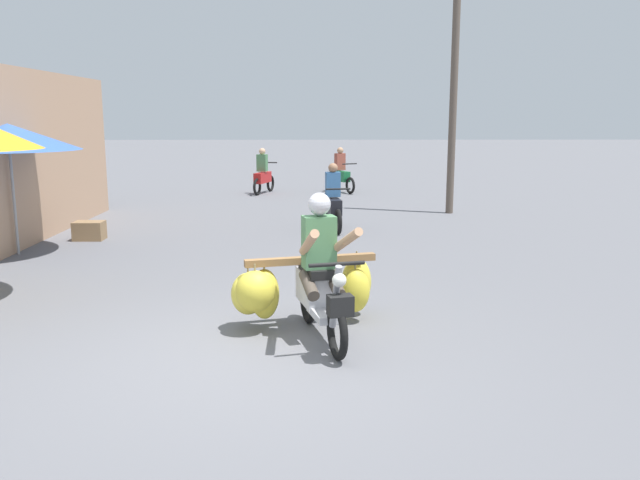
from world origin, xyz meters
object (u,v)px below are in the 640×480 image
object	(u,v)px
motorbike_main_loaded	(306,284)
motorbike_distant_ahead_right	(333,203)
utility_pole	(455,68)
market_umbrella_near_shop	(8,137)
produce_crate	(89,231)
motorbike_distant_far_ahead	(263,175)
motorbike_distant_ahead_left	(341,174)

from	to	relation	value
motorbike_main_loaded	motorbike_distant_ahead_right	size ratio (longest dim) A/B	1.21
utility_pole	motorbike_main_loaded	bearing A→B (deg)	-111.34
motorbike_main_loaded	utility_pole	bearing A→B (deg)	68.66
market_umbrella_near_shop	produce_crate	world-z (taller)	market_umbrella_near_shop
motorbike_distant_far_ahead	market_umbrella_near_shop	size ratio (longest dim) A/B	0.66
motorbike_main_loaded	motorbike_distant_ahead_left	world-z (taller)	motorbike_main_loaded
utility_pole	market_umbrella_near_shop	bearing A→B (deg)	-150.72
motorbike_main_loaded	motorbike_distant_ahead_left	distance (m)	13.58
motorbike_distant_ahead_left	market_umbrella_near_shop	size ratio (longest dim) A/B	0.63
motorbike_distant_far_ahead	motorbike_distant_ahead_right	bearing A→B (deg)	-73.29
motorbike_main_loaded	utility_pole	distance (m)	10.04
motorbike_distant_far_ahead	market_umbrella_near_shop	bearing A→B (deg)	-112.02
market_umbrella_near_shop	motorbike_distant_ahead_left	bearing A→B (deg)	57.28
motorbike_distant_ahead_right	utility_pole	bearing A→B (deg)	37.91
produce_crate	utility_pole	size ratio (longest dim) A/B	0.08
motorbike_main_loaded	motorbike_distant_ahead_right	distance (m)	6.65
motorbike_main_loaded	utility_pole	xyz separation A→B (m)	(3.49, 8.94, 2.96)
market_umbrella_near_shop	utility_pole	size ratio (longest dim) A/B	0.34
motorbike_main_loaded	market_umbrella_near_shop	world-z (taller)	market_umbrella_near_shop
motorbike_distant_ahead_right	utility_pole	distance (m)	4.75
motorbike_distant_ahead_left	motorbike_main_loaded	bearing A→B (deg)	-94.24
produce_crate	utility_pole	xyz separation A→B (m)	(7.73, 3.43, 3.31)
motorbike_distant_ahead_left	utility_pole	xyz separation A→B (m)	(2.49, -4.61, 2.92)
motorbike_distant_far_ahead	motorbike_main_loaded	bearing A→B (deg)	-83.86
motorbike_distant_ahead_left	utility_pole	world-z (taller)	utility_pole
motorbike_main_loaded	produce_crate	size ratio (longest dim) A/B	3.48
motorbike_main_loaded	produce_crate	world-z (taller)	motorbike_main_loaded
motorbike_main_loaded	utility_pole	world-z (taller)	utility_pole
motorbike_distant_far_ahead	utility_pole	world-z (taller)	utility_pole
motorbike_main_loaded	motorbike_distant_far_ahead	bearing A→B (deg)	96.14
motorbike_distant_ahead_left	motorbike_distant_ahead_right	bearing A→B (deg)	-93.90
motorbike_distant_far_ahead	utility_pole	size ratio (longest dim) A/B	0.22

